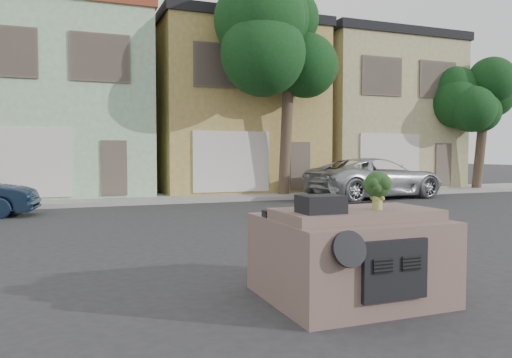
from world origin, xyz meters
TOP-DOWN VIEW (x-y plane):
  - ground_plane at (0.00, 0.00)m, footprint 120.00×120.00m
  - sidewalk at (0.00, 10.50)m, footprint 40.00×3.00m
  - townhouse_mint at (-3.50, 14.50)m, footprint 7.20×8.20m
  - townhouse_tan at (4.00, 14.50)m, footprint 7.20×8.20m
  - townhouse_beige at (11.50, 14.50)m, footprint 7.20×8.20m
  - silver_pickup at (8.32, 8.50)m, footprint 5.99×3.28m
  - tree_near at (5.00, 9.80)m, footprint 4.40×4.00m
  - tree_far at (15.00, 9.80)m, footprint 3.20×3.00m
  - car_dashboard at (0.00, -3.00)m, footprint 2.00×1.80m
  - instrument_hump at (-0.58, -3.35)m, footprint 0.48×0.38m
  - wiper_arm at (0.28, -2.62)m, footprint 0.69×0.15m
  - broccoli at (0.21, -3.29)m, footprint 0.45×0.45m

SIDE VIEW (x-z plane):
  - ground_plane at x=0.00m, z-range 0.00..0.00m
  - silver_pickup at x=8.32m, z-range -0.80..0.80m
  - sidewalk at x=0.00m, z-range 0.00..0.15m
  - car_dashboard at x=0.00m, z-range 0.00..1.12m
  - wiper_arm at x=0.28m, z-range 1.12..1.14m
  - instrument_hump at x=-0.58m, z-range 1.12..1.32m
  - broccoli at x=0.21m, z-range 1.12..1.59m
  - tree_far at x=15.00m, z-range 0.00..6.00m
  - townhouse_mint at x=-3.50m, z-range 0.00..7.55m
  - townhouse_tan at x=4.00m, z-range 0.00..7.55m
  - townhouse_beige at x=11.50m, z-range 0.00..7.55m
  - tree_near at x=5.00m, z-range 0.00..8.50m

